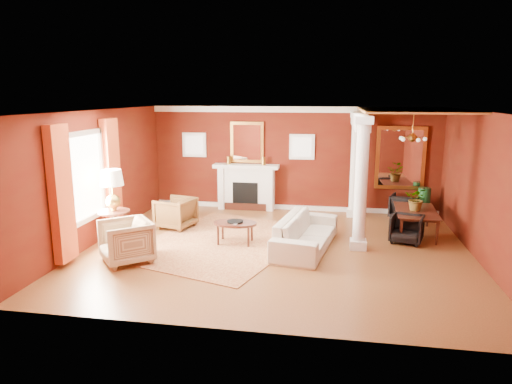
% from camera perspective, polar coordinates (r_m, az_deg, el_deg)
% --- Properties ---
extents(ground, '(8.00, 8.00, 0.00)m').
position_cam_1_polar(ground, '(9.80, 2.65, -7.12)').
color(ground, brown).
rests_on(ground, ground).
extents(room_shell, '(8.04, 7.04, 2.92)m').
position_cam_1_polar(room_shell, '(9.33, 2.77, 4.66)').
color(room_shell, '#551B0B').
rests_on(room_shell, ground).
extents(fireplace, '(1.85, 0.42, 1.29)m').
position_cam_1_polar(fireplace, '(12.99, -1.23, 0.66)').
color(fireplace, white).
rests_on(fireplace, ground).
extents(overmantel_mirror, '(0.95, 0.07, 1.15)m').
position_cam_1_polar(overmantel_mirror, '(12.94, -1.14, 6.23)').
color(overmantel_mirror, gold).
rests_on(overmantel_mirror, fireplace).
extents(flank_window_left, '(0.70, 0.07, 0.70)m').
position_cam_1_polar(flank_window_left, '(13.33, -7.72, 5.86)').
color(flank_window_left, white).
rests_on(flank_window_left, room_shell).
extents(flank_window_right, '(0.70, 0.07, 0.70)m').
position_cam_1_polar(flank_window_right, '(12.76, 5.76, 5.64)').
color(flank_window_right, white).
rests_on(flank_window_right, room_shell).
extents(left_window, '(0.21, 2.55, 2.60)m').
position_cam_1_polar(left_window, '(10.10, -20.22, 1.08)').
color(left_window, white).
rests_on(left_window, room_shell).
extents(column_front, '(0.36, 0.36, 2.80)m').
position_cam_1_polar(column_front, '(9.68, 12.99, 1.08)').
color(column_front, white).
rests_on(column_front, ground).
extents(column_back, '(0.36, 0.36, 2.80)m').
position_cam_1_polar(column_back, '(12.34, 12.32, 3.45)').
color(column_back, white).
rests_on(column_back, ground).
extents(header_beam, '(0.30, 3.20, 0.32)m').
position_cam_1_polar(header_beam, '(11.12, 12.84, 8.69)').
color(header_beam, white).
rests_on(header_beam, column_front).
extents(amber_ceiling, '(2.30, 3.40, 0.04)m').
position_cam_1_polar(amber_ceiling, '(11.08, 18.97, 9.63)').
color(amber_ceiling, '#E09042').
rests_on(amber_ceiling, room_shell).
extents(dining_mirror, '(1.30, 0.07, 1.70)m').
position_cam_1_polar(dining_mirror, '(12.88, 17.60, 4.07)').
color(dining_mirror, gold).
rests_on(dining_mirror, room_shell).
extents(chandelier, '(0.60, 0.62, 0.75)m').
position_cam_1_polar(chandelier, '(11.18, 18.96, 6.44)').
color(chandelier, '#B28D38').
rests_on(chandelier, room_shell).
extents(crown_trim, '(8.00, 0.08, 0.16)m').
position_cam_1_polar(crown_trim, '(12.70, 4.72, 10.24)').
color(crown_trim, white).
rests_on(crown_trim, room_shell).
extents(base_trim, '(8.00, 0.08, 0.12)m').
position_cam_1_polar(base_trim, '(13.09, 4.51, -1.93)').
color(base_trim, white).
rests_on(base_trim, ground).
extents(rug, '(4.19, 4.86, 0.02)m').
position_cam_1_polar(rug, '(10.27, -4.23, -6.19)').
color(rug, maroon).
rests_on(rug, ground).
extents(sofa, '(1.10, 2.50, 0.94)m').
position_cam_1_polar(sofa, '(9.73, 6.28, -4.41)').
color(sofa, beige).
rests_on(sofa, ground).
extents(armchair_leopard, '(0.95, 0.98, 0.83)m').
position_cam_1_polar(armchair_leopard, '(11.36, -10.03, -2.40)').
color(armchair_leopard, black).
rests_on(armchair_leopard, ground).
extents(armchair_stripe, '(1.22, 1.23, 0.92)m').
position_cam_1_polar(armchair_stripe, '(9.27, -15.94, -5.72)').
color(armchair_stripe, tan).
rests_on(armchair_stripe, ground).
extents(coffee_table, '(0.96, 0.96, 0.48)m').
position_cam_1_polar(coffee_table, '(10.02, -2.63, -4.05)').
color(coffee_table, black).
rests_on(coffee_table, ground).
extents(coffee_book, '(0.16, 0.05, 0.22)m').
position_cam_1_polar(coffee_book, '(9.94, -2.99, -3.26)').
color(coffee_book, black).
rests_on(coffee_book, coffee_table).
extents(side_table, '(0.67, 0.67, 1.67)m').
position_cam_1_polar(side_table, '(10.19, -17.48, -0.23)').
color(side_table, black).
rests_on(side_table, ground).
extents(dining_table, '(0.67, 1.67, 0.92)m').
position_cam_1_polar(dining_table, '(11.31, 19.50, -2.76)').
color(dining_table, black).
rests_on(dining_table, ground).
extents(dining_chair_near, '(0.82, 0.79, 0.69)m').
position_cam_1_polar(dining_chair_near, '(10.64, 18.32, -4.24)').
color(dining_chair_near, black).
rests_on(dining_chair_near, ground).
extents(dining_chair_far, '(0.86, 0.83, 0.70)m').
position_cam_1_polar(dining_chair_far, '(12.67, 18.05, -1.61)').
color(dining_chair_far, black).
rests_on(dining_chair_far, ground).
extents(green_urn, '(0.36, 0.36, 0.86)m').
position_cam_1_polar(green_urn, '(12.76, 20.20, -1.74)').
color(green_urn, '#15421D').
rests_on(green_urn, ground).
extents(potted_plant, '(0.66, 0.70, 0.44)m').
position_cam_1_polar(potted_plant, '(11.14, 19.57, 0.58)').
color(potted_plant, '#26591E').
rests_on(potted_plant, dining_table).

